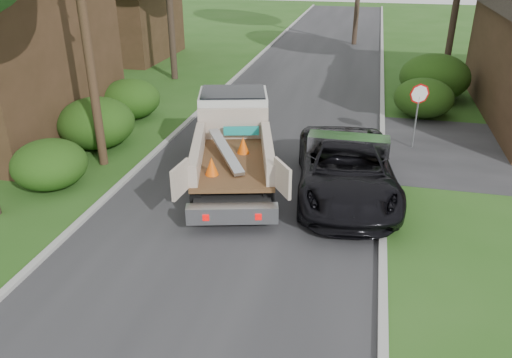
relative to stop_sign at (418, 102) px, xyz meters
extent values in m
plane|color=#244F16|center=(-5.20, -9.00, -1.78)|extent=(120.00, 120.00, 0.00)
cube|color=#28282B|center=(-5.20, 1.00, -1.77)|extent=(8.00, 90.00, 0.02)
cube|color=#9E9E99|center=(-9.30, 1.00, -1.72)|extent=(0.20, 90.00, 0.12)
cube|color=#9E9E99|center=(-1.10, 1.00, -1.72)|extent=(0.20, 90.00, 0.12)
cylinder|color=slate|center=(0.00, 0.00, -0.78)|extent=(0.06, 0.06, 2.00)
cylinder|color=#B20A0A|center=(0.00, 0.00, 0.32)|extent=(0.71, 0.32, 0.76)
cylinder|color=#382619|center=(-10.70, -4.00, 3.22)|extent=(0.30, 0.30, 10.00)
cube|color=#392717|center=(-18.70, 13.00, 0.47)|extent=(7.00, 7.00, 4.50)
ellipsoid|color=#173C0E|center=(-11.40, -6.00, -1.01)|extent=(2.34, 2.34, 1.53)
ellipsoid|color=#173C0E|center=(-11.70, -2.50, -0.84)|extent=(2.86, 2.86, 1.87)
ellipsoid|color=#173C0E|center=(-12.00, 1.00, -0.93)|extent=(2.60, 2.60, 1.70)
ellipsoid|color=#173C0E|center=(0.60, 4.00, -0.93)|extent=(2.60, 2.60, 1.70)
ellipsoid|color=#173C0E|center=(1.30, 7.00, -0.67)|extent=(3.38, 3.38, 2.21)
cylinder|color=#2D2119|center=(2.30, 11.00, 2.47)|extent=(0.36, 0.36, 8.50)
cylinder|color=#2D2119|center=(-19.20, 4.00, 2.72)|extent=(0.36, 0.36, 9.00)
cylinder|color=black|center=(-7.25, -2.96, -1.30)|extent=(0.55, 1.00, 0.95)
cylinder|color=black|center=(-5.31, -2.45, -1.30)|extent=(0.55, 1.00, 0.95)
cylinder|color=black|center=(-6.24, -6.84, -1.30)|extent=(0.55, 1.00, 0.95)
cylinder|color=black|center=(-4.30, -6.34, -1.30)|extent=(0.55, 1.00, 0.95)
cube|color=black|center=(-5.80, -4.55, -1.12)|extent=(3.59, 6.46, 0.25)
cube|color=silver|center=(-6.36, -2.40, -0.19)|extent=(2.73, 2.43, 1.64)
cube|color=black|center=(-6.36, -2.40, 0.39)|extent=(2.53, 2.23, 0.58)
cube|color=#472D19|center=(-5.61, -5.26, -0.72)|extent=(3.21, 4.27, 0.13)
cube|color=beige|center=(-6.09, -3.42, -0.14)|extent=(2.28, 0.69, 1.06)
cube|color=beige|center=(-6.64, -5.53, -0.35)|extent=(1.16, 3.54, 0.63)
cube|color=beige|center=(-4.59, -5.00, -0.35)|extent=(1.16, 3.54, 0.63)
cube|color=silver|center=(-5.04, -7.46, -1.20)|extent=(2.44, 0.97, 0.48)
cube|color=#B20505|center=(-5.66, -7.82, -1.20)|extent=(0.17, 0.08, 0.17)
cube|color=#B20505|center=(-4.33, -7.47, -1.20)|extent=(0.17, 0.08, 0.17)
cube|color=beige|center=(-6.36, -7.64, -0.25)|extent=(0.17, 0.95, 0.85)
cube|color=beige|center=(-3.80, -6.97, -0.25)|extent=(0.61, 0.83, 0.85)
cube|color=silver|center=(-5.85, -5.21, -0.36)|extent=(1.74, 2.47, 0.49)
cone|color=#F2590A|center=(-5.94, -6.33, -0.39)|extent=(0.46, 0.46, 0.53)
cone|color=#F2590A|center=(-5.47, -4.57, -0.39)|extent=(0.46, 0.46, 0.53)
cube|color=#148C84|center=(-5.77, -3.61, -0.29)|extent=(1.15, 0.39, 0.30)
imported|color=black|center=(-2.27, -4.50, -0.91)|extent=(3.65, 6.53, 1.73)
camera|label=1|loc=(-1.87, -18.55, 5.31)|focal=35.00mm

